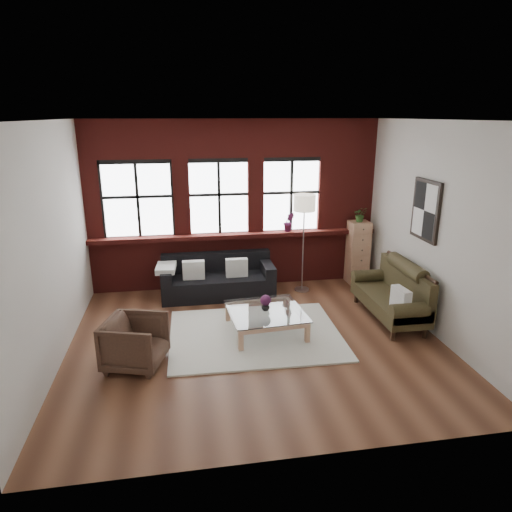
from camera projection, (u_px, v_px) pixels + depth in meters
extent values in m
plane|color=#542F1F|center=(256.00, 340.00, 6.90)|extent=(5.50, 5.50, 0.00)
plane|color=white|center=(256.00, 120.00, 5.95)|extent=(5.50, 5.50, 0.00)
plane|color=beige|center=(235.00, 205.00, 8.77)|extent=(5.50, 0.00, 5.50)
plane|color=beige|center=(302.00, 310.00, 4.07)|extent=(5.50, 0.00, 5.50)
plane|color=beige|center=(50.00, 247.00, 5.99)|extent=(0.00, 5.00, 5.00)
plane|color=beige|center=(436.00, 230.00, 6.86)|extent=(0.00, 5.00, 5.00)
cube|color=maroon|center=(236.00, 235.00, 8.80)|extent=(5.50, 0.30, 0.08)
cube|color=beige|center=(255.00, 334.00, 7.05)|extent=(2.65, 2.11, 0.03)
cube|color=silver|center=(194.00, 270.00, 8.29)|extent=(0.40, 0.15, 0.34)
cube|color=silver|center=(237.00, 268.00, 8.41)|extent=(0.40, 0.14, 0.34)
cube|color=silver|center=(401.00, 299.00, 6.96)|extent=(0.18, 0.39, 0.34)
imported|color=#3F2A1F|center=(135.00, 343.00, 6.11)|extent=(0.94, 0.92, 0.69)
imported|color=#B2B2B2|center=(266.00, 306.00, 7.03)|extent=(0.15, 0.15, 0.14)
sphere|color=#4E1B41|center=(266.00, 300.00, 7.00)|extent=(0.17, 0.17, 0.17)
cube|color=tan|center=(358.00, 252.00, 9.13)|extent=(0.39, 0.39, 1.26)
imported|color=#2D5923|center=(360.00, 214.00, 8.90)|extent=(0.30, 0.28, 0.29)
imported|color=#4E1B41|center=(289.00, 222.00, 8.87)|extent=(0.23, 0.20, 0.38)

